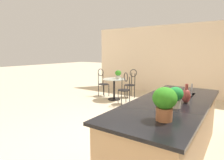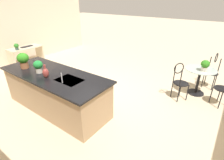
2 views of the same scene
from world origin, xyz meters
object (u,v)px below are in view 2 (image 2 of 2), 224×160
chair_near_window (180,80)px  writing_desk (26,53)px  vase_on_counter (46,73)px  keyboard (27,46)px  potted_plant_counter_near (38,66)px  potted_plant_counter_far (23,60)px  potted_plant_on_desk (16,46)px  chair_by_island (213,69)px  bistro_table (199,79)px  potted_plant_on_table (205,65)px

chair_near_window → writing_desk: bearing=9.7°
chair_near_window → vase_on_counter: (2.21, 2.35, 0.46)m
keyboard → potted_plant_counter_near: (-3.07, 1.43, 0.33)m
potted_plant_counter_far → potted_plant_counter_near: size_ratio=1.30×
chair_near_window → potted_plant_on_desk: chair_near_window is taller
potted_plant_counter_near → potted_plant_on_desk: (2.93, -0.98, -0.21)m
chair_by_island → writing_desk: (6.18, 2.26, -0.06)m
chair_near_window → potted_plant_on_desk: bearing=13.4°
potted_plant_counter_near → potted_plant_on_desk: size_ratio=1.22×
potted_plant_counter_near → chair_by_island: bearing=-131.0°
bistro_table → potted_plant_counter_far: bearing=40.5°
potted_plant_counter_far → keyboard: bearing=-30.2°
vase_on_counter → bistro_table: bearing=-130.7°
chair_by_island → potted_plant_on_table: bearing=80.1°
potted_plant_counter_near → potted_plant_on_table: bearing=-136.8°
potted_plant_on_table → bistro_table: bearing=-53.8°
keyboard → potted_plant_on_desk: size_ratio=1.85×
writing_desk → potted_plant_counter_far: bearing=151.4°
chair_near_window → potted_plant_on_table: 0.75m
bistro_table → potted_plant_counter_near: (2.91, 2.92, 0.64)m
chair_near_window → potted_plant_on_desk: (5.49, 1.31, 0.30)m
potted_plant_on_desk → vase_on_counter: 3.44m
keyboard → potted_plant_counter_near: size_ratio=1.52×
keyboard → chair_near_window: bearing=-171.3°
keyboard → vase_on_counter: (-3.42, 1.49, 0.28)m
vase_on_counter → chair_near_window: bearing=-133.3°
chair_near_window → potted_plant_counter_near: size_ratio=3.59×
chair_near_window → writing_desk: (5.61, 0.96, -0.06)m
chair_by_island → vase_on_counter: vase_on_counter is taller
potted_plant_on_table → potted_plant_counter_far: size_ratio=0.80×
bistro_table → potted_plant_counter_far: 4.60m
vase_on_counter → writing_desk: bearing=-22.2°
bistro_table → potted_plant_counter_near: size_ratio=2.76×
potted_plant_counter_far → potted_plant_on_desk: 2.60m
potted_plant_counter_far → bistro_table: bearing=-139.5°
potted_plant_counter_far → potted_plant_on_desk: potted_plant_counter_far is taller
vase_on_counter → potted_plant_counter_far: bearing=-1.6°
keyboard → potted_plant_counter_near: potted_plant_counter_near is taller
writing_desk → vase_on_counter: 3.71m
chair_near_window → keyboard: chair_near_window is taller
potted_plant_counter_near → potted_plant_on_desk: bearing=-18.5°
writing_desk → potted_plant_counter_far: size_ratio=3.18×
writing_desk → potted_plant_on_desk: potted_plant_on_desk is taller
chair_near_window → potted_plant_on_table: (-0.43, -0.51, 0.34)m
chair_by_island → potted_plant_counter_far: 5.19m
potted_plant_on_table → potted_plant_on_desk: bearing=17.1°
potted_plant_on_table → vase_on_counter: (2.64, 2.86, 0.12)m
potted_plant_counter_near → writing_desk: bearing=-23.6°
potted_plant_on_table → potted_plant_counter_near: bearing=43.2°
chair_by_island → potted_plant_on_desk: 6.60m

